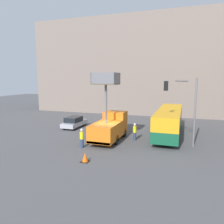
% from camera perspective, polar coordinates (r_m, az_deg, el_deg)
% --- Properties ---
extents(ground_plane, '(120.00, 120.00, 0.00)m').
position_cam_1_polar(ground_plane, '(22.96, -0.93, -8.01)').
color(ground_plane, '#4C4C4F').
extents(building_backdrop_far, '(44.00, 10.00, 17.93)m').
position_cam_1_polar(building_backdrop_far, '(44.18, 9.21, 11.62)').
color(building_backdrop_far, gray).
rests_on(building_backdrop_far, ground_plane).
extents(utility_truck, '(2.45, 6.14, 7.18)m').
position_cam_1_polar(utility_truck, '(23.44, -0.61, -3.62)').
color(utility_truck, orange).
rests_on(utility_truck, ground_plane).
extents(city_bus, '(2.61, 12.10, 3.04)m').
position_cam_1_polar(city_bus, '(26.58, 14.73, -1.99)').
color(city_bus, '#145638').
rests_on(city_bus, ground_plane).
extents(traffic_light_pole, '(3.01, 2.76, 6.69)m').
position_cam_1_polar(traffic_light_pole, '(21.90, 18.62, 2.62)').
color(traffic_light_pole, slate).
rests_on(traffic_light_pole, ground_plane).
extents(road_worker_near_truck, '(0.38, 0.38, 1.89)m').
position_cam_1_polar(road_worker_near_truck, '(21.30, -7.89, -6.76)').
color(road_worker_near_truck, navy).
rests_on(road_worker_near_truck, ground_plane).
extents(road_worker_directing, '(0.38, 0.38, 1.86)m').
position_cam_1_polar(road_worker_directing, '(23.77, 5.95, -5.15)').
color(road_worker_directing, navy).
rests_on(road_worker_directing, ground_plane).
extents(traffic_cone_near_truck, '(0.66, 0.66, 0.75)m').
position_cam_1_polar(traffic_cone_near_truck, '(17.96, -7.05, -11.71)').
color(traffic_cone_near_truck, black).
rests_on(traffic_cone_near_truck, ground_plane).
extents(parked_car_curbside, '(1.90, 4.32, 1.51)m').
position_cam_1_polar(parked_car_curbside, '(30.18, -9.85, -2.62)').
color(parked_car_curbside, '#A8A8B2').
rests_on(parked_car_curbside, ground_plane).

